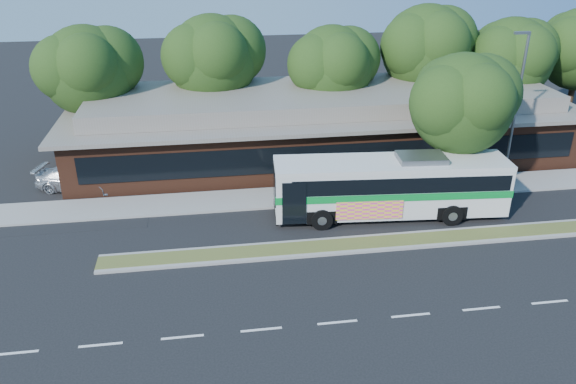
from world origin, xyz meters
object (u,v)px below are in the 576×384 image
object	(u,v)px
lamp_post	(515,108)
sidewalk_tree	(468,101)
transit_bus	(391,183)
sedan	(78,178)

from	to	relation	value
lamp_post	sidewalk_tree	world-z (taller)	lamp_post
transit_bus	sedan	size ratio (longest dim) A/B	2.59
sedan	sidewalk_tree	distance (m)	22.63
transit_bus	lamp_post	bearing A→B (deg)	22.34
lamp_post	transit_bus	size ratio (longest dim) A/B	0.73
transit_bus	sidewalk_tree	xyz separation A→B (m)	(4.62, 1.97, 3.67)
lamp_post	sidewalk_tree	bearing A→B (deg)	-170.00
sedan	lamp_post	bearing A→B (deg)	-82.71
lamp_post	sedan	size ratio (longest dim) A/B	1.90
transit_bus	sedan	world-z (taller)	transit_bus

